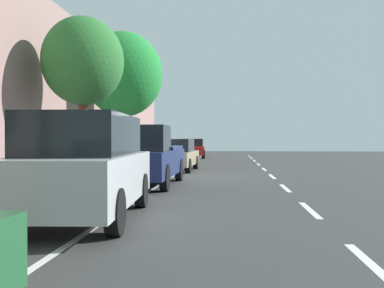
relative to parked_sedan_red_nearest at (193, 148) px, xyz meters
The scene contains 15 objects.
ground 17.94m from the parked_sedan_red_nearest, 94.20° to the left, with size 73.51×73.51×0.00m, color #363636.
sidewalk 18.06m from the parked_sedan_red_nearest, 81.98° to the left, with size 3.03×45.94×0.14m, color #A29B9E.
curb_edge 17.91m from the parked_sedan_red_nearest, 87.05° to the left, with size 0.16×45.94×0.14m, color gray.
lane_stripe_centre 17.63m from the parked_sedan_red_nearest, 105.14° to the left, with size 0.14×44.20×0.01m.
lane_stripe_bike_edge 17.90m from the parked_sedan_red_nearest, 91.76° to the left, with size 0.12×45.94×0.01m, color white.
building_facade 18.58m from the parked_sedan_red_nearest, 76.52° to the left, with size 0.50×45.94×6.94m, color gray.
parked_sedan_red_nearest is the anchor object (origin of this frame).
parked_sedan_tan_second 14.12m from the parked_sedan_red_nearest, 91.20° to the left, with size 1.99×4.48×1.52m.
parked_pickup_dark_blue_mid 20.80m from the parked_sedan_red_nearest, 90.32° to the left, with size 2.07×5.32×1.95m.
parked_suv_silver_far 26.85m from the parked_sedan_red_nearest, 90.26° to the left, with size 2.18×4.80×1.99m.
bicycle_at_curb 10.17m from the parked_sedan_red_nearest, 87.43° to the left, with size 1.42×1.07×0.75m.
cyclist_with_backpack 9.72m from the parked_sedan_red_nearest, 85.99° to the left, with size 0.50×0.59×1.69m.
street_tree_near_cyclist 14.94m from the parked_sedan_red_nearest, 81.20° to the left, with size 3.77×3.77×6.52m.
street_tree_mid_block 20.49m from the parked_sedan_red_nearest, 83.72° to the left, with size 2.84×2.84×5.64m.
pedestrian_on_phone 8.03m from the parked_sedan_red_nearest, 67.40° to the left, with size 0.52×0.41×1.62m.
Camera 1 is at (-1.56, 17.16, 1.54)m, focal length 41.21 mm.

